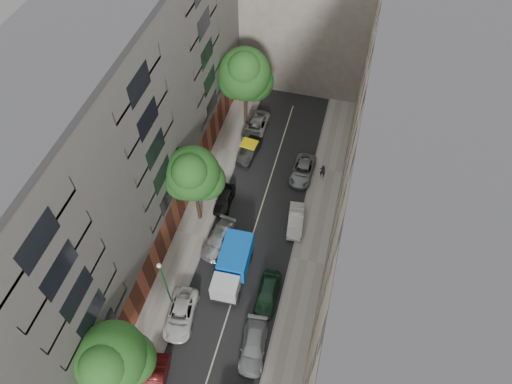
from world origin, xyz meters
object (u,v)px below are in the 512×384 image
(car_left_4, at_px, (224,199))
(car_right_1, at_px, (253,346))
(car_left_2, at_px, (181,314))
(tree_far, at_px, (245,76))
(car_right_2, at_px, (268,293))
(tarp_truck, at_px, (233,266))
(car_left_1, at_px, (154,384))
(lamp_post, at_px, (165,282))
(car_left_3, at_px, (218,239))
(car_right_4, at_px, (303,171))
(pedestrian, at_px, (323,171))
(car_left_5, at_px, (249,151))
(tree_mid, at_px, (193,176))
(car_left_6, at_px, (256,127))
(car_right_3, at_px, (296,220))
(tree_near, at_px, (112,360))

(car_left_4, height_order, car_right_1, car_right_1)
(car_left_2, relative_size, tree_far, 0.49)
(car_right_2, height_order, tree_far, tree_far)
(tarp_truck, relative_size, car_left_4, 1.61)
(car_left_2, bearing_deg, tree_far, 85.38)
(car_left_1, height_order, lamp_post, lamp_post)
(car_left_2, xyz_separation_m, car_left_3, (0.80, 7.60, -0.00))
(car_left_2, distance_m, car_right_4, 18.81)
(pedestrian, bearing_deg, car_left_1, 70.20)
(car_left_5, xyz_separation_m, car_right_4, (5.95, -1.20, -0.06))
(lamp_post, bearing_deg, car_left_2, -35.74)
(tarp_truck, relative_size, car_left_3, 1.31)
(tree_mid, bearing_deg, car_left_6, 80.72)
(car_left_2, xyz_separation_m, lamp_post, (-1.02, 0.74, 3.82))
(tarp_truck, xyz_separation_m, car_right_1, (3.40, -5.92, -0.83))
(car_right_1, xyz_separation_m, car_right_3, (0.80, 12.40, -0.01))
(tree_far, bearing_deg, tree_mid, -93.13)
(car_right_3, bearing_deg, car_left_5, 124.66)
(tarp_truck, relative_size, lamp_post, 0.84)
(tree_near, bearing_deg, car_right_2, 49.39)
(car_left_1, bearing_deg, tree_near, -178.40)
(car_left_5, distance_m, lamp_post, 18.53)
(car_left_3, xyz_separation_m, pedestrian, (7.84, 10.18, 0.31))
(car_left_5, distance_m, tree_mid, 11.09)
(car_right_4, bearing_deg, car_right_3, -82.52)
(lamp_post, bearing_deg, tree_mid, 94.02)
(car_right_3, distance_m, pedestrian, 6.54)
(car_left_1, relative_size, car_right_4, 0.98)
(car_left_4, distance_m, car_right_1, 14.56)
(car_left_1, xyz_separation_m, tree_mid, (-1.65, 15.26, 5.79))
(car_left_6, xyz_separation_m, tree_near, (-2.20, -28.35, 5.25))
(car_left_5, relative_size, tree_far, 0.43)
(car_left_2, relative_size, car_left_6, 0.94)
(car_right_2, relative_size, pedestrian, 2.60)
(tarp_truck, bearing_deg, car_right_1, -62.44)
(car_left_5, bearing_deg, car_left_6, 100.52)
(car_left_4, xyz_separation_m, tree_near, (-1.77, -18.03, 5.32))
(car_left_5, bearing_deg, car_left_2, -85.61)
(car_left_3, relative_size, tree_mid, 0.49)
(tree_near, bearing_deg, car_left_5, 84.33)
(car_left_6, bearing_deg, lamp_post, -93.10)
(tree_far, bearing_deg, car_right_4, -37.18)
(car_left_6, bearing_deg, car_left_3, -87.82)
(car_right_1, height_order, tree_far, tree_far)
(car_left_2, height_order, tree_mid, tree_mid)
(car_left_6, relative_size, tree_mid, 0.55)
(car_left_2, relative_size, car_right_3, 1.18)
(car_left_2, height_order, tree_near, tree_near)
(tarp_truck, bearing_deg, pedestrian, 64.01)
(car_right_1, xyz_separation_m, tree_mid, (-8.05, 10.66, 5.85))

